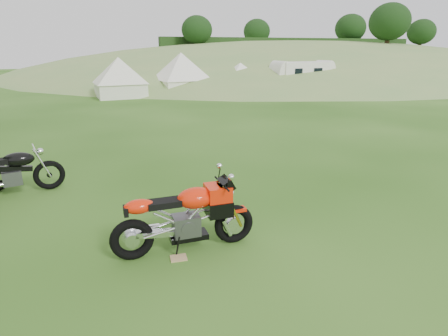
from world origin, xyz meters
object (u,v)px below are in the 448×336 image
object	(u,v)px
vintage_moto_d	(10,172)
tent_right	(240,76)
caravan	(302,77)
sport_motorcycle	(184,212)
tent_left	(119,77)
plywood_board	(179,258)
tent_mid	(182,74)

from	to	relation	value
vintage_moto_d	tent_right	world-z (taller)	tent_right
vintage_moto_d	caravan	xyz separation A→B (m)	(16.43, 15.59, 0.52)
tent_right	caravan	distance (m)	4.46
sport_motorcycle	tent_left	bearing A→B (deg)	88.66
sport_motorcycle	vintage_moto_d	bearing A→B (deg)	131.06
vintage_moto_d	caravan	size ratio (longest dim) A/B	0.46
plywood_board	tent_left	distance (m)	20.63
plywood_board	tent_right	size ratio (longest dim) A/B	0.10
sport_motorcycle	plywood_board	world-z (taller)	sport_motorcycle
sport_motorcycle	plywood_board	size ratio (longest dim) A/B	8.70
plywood_board	sport_motorcycle	bearing A→B (deg)	52.31
sport_motorcycle	plywood_board	xyz separation A→B (m)	(-0.17, -0.22, -0.64)
tent_left	plywood_board	bearing A→B (deg)	-97.17
vintage_moto_d	sport_motorcycle	bearing A→B (deg)	-61.26
vintage_moto_d	tent_left	xyz separation A→B (m)	(3.73, 16.85, 0.73)
plywood_board	tent_left	xyz separation A→B (m)	(0.94, 20.57, 1.27)
caravan	plywood_board	bearing A→B (deg)	-125.75
sport_motorcycle	tent_right	xyz separation A→B (m)	(9.37, 20.86, 0.47)
plywood_board	tent_right	world-z (taller)	tent_right
tent_mid	plywood_board	bearing A→B (deg)	-111.56
plywood_board	caravan	world-z (taller)	caravan
tent_left	caravan	xyz separation A→B (m)	(12.69, -1.26, -0.20)
sport_motorcycle	tent_right	distance (m)	22.88
plywood_board	tent_right	xyz separation A→B (m)	(9.53, 21.08, 1.12)
tent_left	caravan	bearing A→B (deg)	-10.24
tent_right	caravan	size ratio (longest dim) A/B	0.57
vintage_moto_d	tent_right	distance (m)	21.30
tent_right	plywood_board	bearing A→B (deg)	-117.19
tent_mid	caravan	bearing A→B (deg)	-21.21
vintage_moto_d	tent_mid	bearing A→B (deg)	54.06
vintage_moto_d	tent_right	xyz separation A→B (m)	(12.33, 17.36, 0.57)
sport_motorcycle	tent_mid	size ratio (longest dim) A/B	0.70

